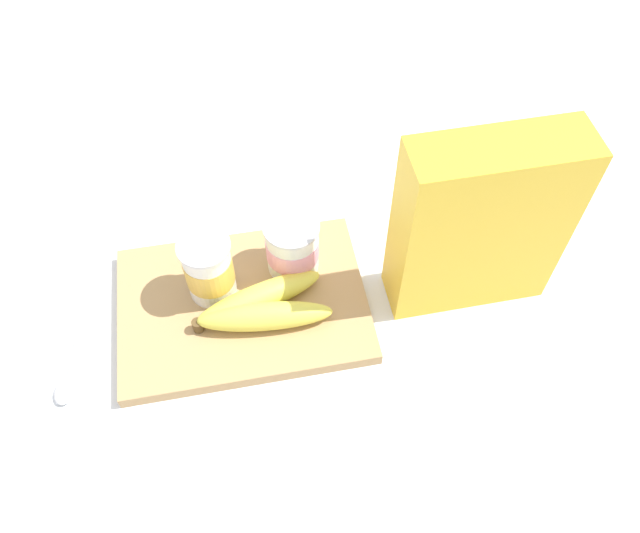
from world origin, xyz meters
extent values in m
plane|color=white|center=(0.00, 0.00, 0.00)|extent=(2.40, 2.40, 0.00)
cube|color=tan|center=(0.00, 0.00, 0.01)|extent=(0.32, 0.23, 0.02)
cube|color=yellow|center=(0.29, -0.02, 0.13)|extent=(0.20, 0.07, 0.26)
cylinder|color=white|center=(-0.03, 0.02, 0.07)|extent=(0.06, 0.06, 0.09)
cylinder|color=gold|center=(-0.03, 0.02, 0.07)|extent=(0.06, 0.06, 0.04)
cylinder|color=silver|center=(-0.03, 0.02, 0.11)|extent=(0.07, 0.07, 0.00)
cylinder|color=white|center=(0.07, 0.04, 0.06)|extent=(0.07, 0.07, 0.08)
cylinder|color=pink|center=(0.07, 0.04, 0.06)|extent=(0.07, 0.07, 0.03)
cylinder|color=silver|center=(0.07, 0.04, 0.10)|extent=(0.07, 0.07, 0.00)
ellipsoid|color=#E7DC4C|center=(0.03, -0.04, 0.04)|extent=(0.17, 0.05, 0.04)
ellipsoid|color=#E7DC4C|center=(0.02, -0.01, 0.04)|extent=(0.17, 0.08, 0.03)
cylinder|color=brown|center=(-0.06, -0.03, 0.03)|extent=(0.01, 0.01, 0.02)
cylinder|color=silver|center=(-0.22, -0.02, 0.00)|extent=(0.03, 0.11, 0.01)
ellipsoid|color=silver|center=(-0.23, -0.08, 0.01)|extent=(0.03, 0.04, 0.01)
camera|label=1|loc=(0.02, -0.45, 0.71)|focal=35.57mm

